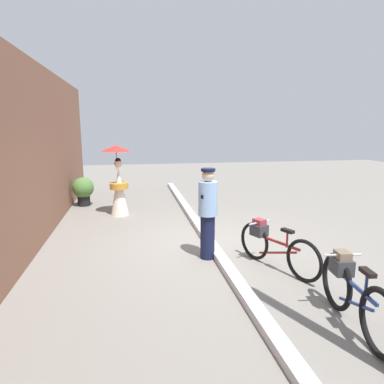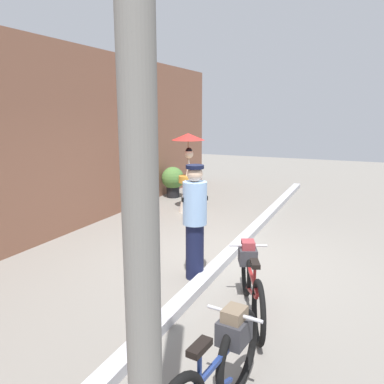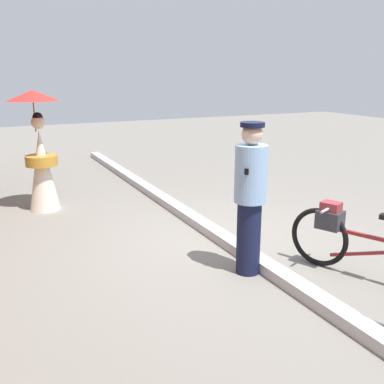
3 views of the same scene
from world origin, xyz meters
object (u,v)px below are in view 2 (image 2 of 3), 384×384
(person_with_parasol, at_px, (189,174))
(utility_pole, at_px, (137,104))
(bicycle_far_side, at_px, (215,375))
(potted_plant_by_door, at_px, (173,180))
(person_officer, at_px, (195,219))
(bicycle_near_officer, at_px, (251,280))

(person_with_parasol, bearing_deg, utility_pole, -156.96)
(bicycle_far_side, xyz_separation_m, potted_plant_by_door, (7.13, 3.99, 0.06))
(bicycle_far_side, distance_m, utility_pole, 2.16)
(bicycle_far_side, distance_m, person_officer, 2.74)
(bicycle_near_officer, relative_size, person_officer, 1.00)
(bicycle_far_side, height_order, person_with_parasol, person_with_parasol)
(bicycle_near_officer, relative_size, potted_plant_by_door, 1.91)
(person_with_parasol, height_order, utility_pole, utility_pole)
(bicycle_far_side, height_order, utility_pole, utility_pole)
(person_officer, relative_size, person_with_parasol, 0.88)
(bicycle_far_side, height_order, potted_plant_by_door, potted_plant_by_door)
(person_with_parasol, xyz_separation_m, utility_pole, (-6.68, -2.84, 1.46))
(utility_pole, bearing_deg, bicycle_near_officer, 3.72)
(bicycle_near_officer, relative_size, bicycle_far_side, 0.97)
(person_with_parasol, bearing_deg, bicycle_far_side, -153.43)
(person_officer, xyz_separation_m, utility_pole, (-3.28, -1.17, 1.52))
(bicycle_near_officer, bearing_deg, potted_plant_by_door, 35.17)
(bicycle_near_officer, relative_size, utility_pole, 0.34)
(potted_plant_by_door, distance_m, utility_pole, 9.12)
(person_officer, bearing_deg, bicycle_near_officer, -121.26)
(utility_pole, bearing_deg, potted_plant_by_door, 26.15)
(person_officer, xyz_separation_m, person_with_parasol, (3.40, 1.67, 0.05))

